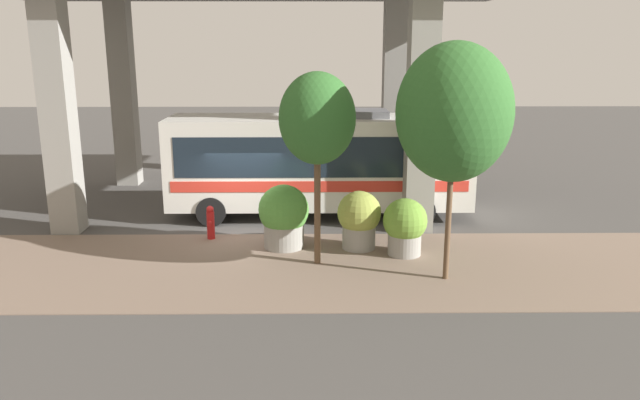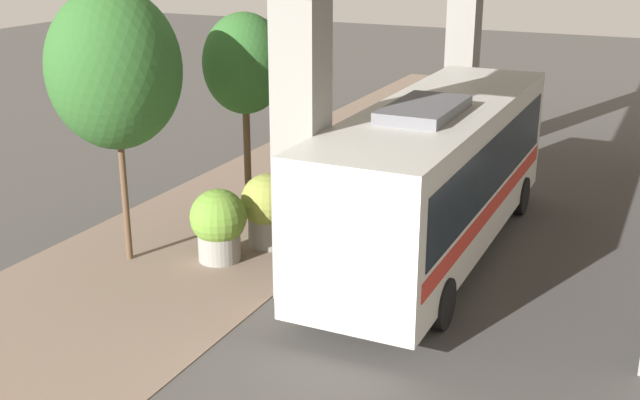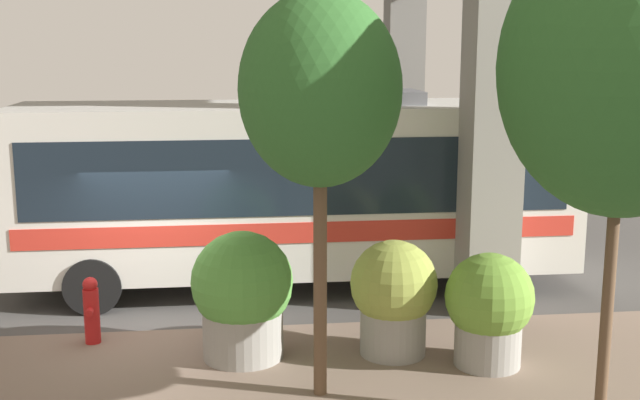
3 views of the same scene
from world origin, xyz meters
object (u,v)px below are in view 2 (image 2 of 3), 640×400
(fire_hydrant, at_px, (377,177))
(planter_back, at_px, (269,208))
(street_tree_near, at_px, (245,64))
(bus, at_px, (436,170))
(street_tree_far, at_px, (114,69))
(planter_middle, at_px, (315,181))
(planter_front, at_px, (219,224))

(fire_hydrant, bearing_deg, planter_back, -101.95)
(fire_hydrant, relative_size, street_tree_near, 0.20)
(bus, xyz_separation_m, street_tree_far, (-6.16, -3.23, 2.32))
(bus, bearing_deg, planter_back, -162.83)
(planter_middle, distance_m, planter_back, 2.24)
(planter_middle, height_order, street_tree_far, street_tree_far)
(planter_back, xyz_separation_m, street_tree_near, (-1.27, 1.25, 3.11))
(bus, height_order, fire_hydrant, bus)
(fire_hydrant, xyz_separation_m, street_tree_far, (-3.45, -6.66, 3.80))
(planter_front, distance_m, planter_middle, 3.59)
(planter_back, bearing_deg, fire_hydrant, 78.05)
(planter_middle, height_order, street_tree_near, street_tree_near)
(bus, distance_m, planter_back, 4.00)
(fire_hydrant, xyz_separation_m, planter_back, (-0.97, -4.57, 0.39))
(planter_front, relative_size, street_tree_near, 0.32)
(planter_front, bearing_deg, bus, 29.58)
(fire_hydrant, bearing_deg, street_tree_far, -117.40)
(bus, height_order, planter_middle, bus)
(fire_hydrant, bearing_deg, street_tree_near, -124.01)
(street_tree_far, bearing_deg, bus, 27.65)
(bus, bearing_deg, planter_front, -150.42)
(bus, bearing_deg, street_tree_far, -152.35)
(planter_front, bearing_deg, fire_hydrant, 75.19)
(planter_back, height_order, street_tree_far, street_tree_far)
(planter_front, relative_size, street_tree_far, 0.28)
(fire_hydrant, height_order, planter_back, planter_back)
(street_tree_far, bearing_deg, planter_front, 23.09)
(planter_front, height_order, street_tree_far, street_tree_far)
(bus, bearing_deg, street_tree_near, 178.67)
(bus, height_order, street_tree_far, street_tree_far)
(planter_back, bearing_deg, street_tree_far, -139.93)
(street_tree_far, bearing_deg, planter_middle, 58.91)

